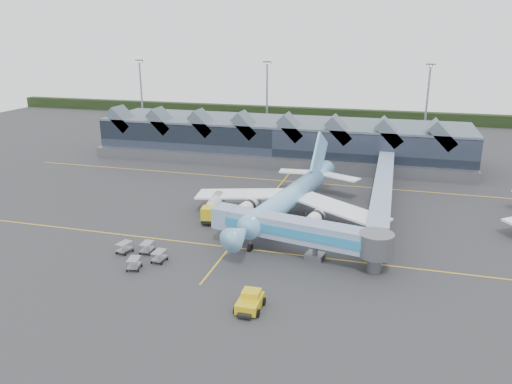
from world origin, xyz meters
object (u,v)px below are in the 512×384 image
(jet_bridge, at_px, (308,233))
(fuel_truck, at_px, (215,206))
(pushback_tug, at_px, (250,302))
(main_airliner, at_px, (289,197))

(jet_bridge, bearing_deg, fuel_truck, 157.91)
(pushback_tug, bearing_deg, fuel_truck, 117.35)
(main_airliner, height_order, jet_bridge, main_airliner)
(main_airliner, distance_m, fuel_truck, 12.91)
(main_airliner, bearing_deg, fuel_truck, -157.97)
(jet_bridge, xyz_separation_m, pushback_tug, (-3.91, -15.24, -2.85))
(jet_bridge, bearing_deg, main_airliner, 122.71)
(jet_bridge, distance_m, pushback_tug, 15.99)
(fuel_truck, distance_m, pushback_tug, 30.86)
(main_airliner, relative_size, pushback_tug, 8.58)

